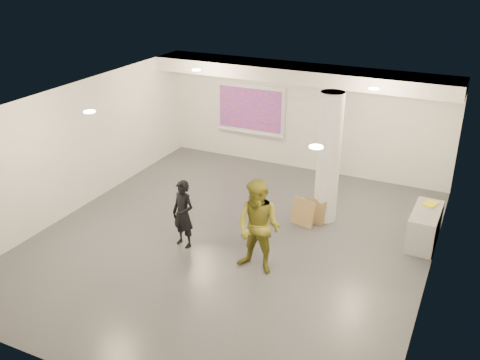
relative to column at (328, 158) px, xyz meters
The scene contains 19 objects.
floor 2.78m from the column, 129.81° to the right, with size 8.00×9.00×0.01m, color #3C3F43.
ceiling 2.78m from the column, 129.81° to the right, with size 8.00×9.00×0.01m, color white.
wall_back 3.09m from the column, 119.05° to the left, with size 8.00×0.01×3.00m, color silver.
wall_front 6.48m from the column, 103.39° to the right, with size 8.00×0.01×3.00m, color silver.
wall_left 5.79m from the column, 161.88° to the right, with size 0.01×9.00×3.00m, color silver.
wall_right 3.08m from the column, 35.75° to the right, with size 0.01×9.00×3.00m, color silver.
soffit_band 2.94m from the column, 124.90° to the left, with size 8.00×1.10×0.36m, color silver.
downlight_nw 4.05m from the column, 169.29° to the left, with size 0.22×0.22×0.02m, color #ECD98E.
downlight_ne 1.78m from the column, 45.00° to the left, with size 0.22×0.22×0.02m, color #ECD98E.
downlight_sw 5.17m from the column, 138.27° to the right, with size 0.22×0.22×0.02m, color #ECD98E.
downlight_se 3.68m from the column, 78.02° to the right, with size 0.22×0.22×0.02m, color #ECD98E.
column is the anchor object (origin of this frame).
projection_screen 4.08m from the column, 139.44° to the left, with size 2.10×0.13×1.42m.
credenza 2.49m from the column, ahead, with size 0.54×1.31×0.76m, color gray.
postit_pad 2.35m from the column, ahead, with size 0.25×0.33×0.03m, color yellow.
cardboard_back 1.26m from the column, 120.40° to the right, with size 0.51×0.05×0.56m, color olive.
cardboard_front 1.34m from the column, 124.63° to the right, with size 0.57×0.06×0.63m, color olive.
woman 3.44m from the column, 133.76° to the right, with size 0.53×0.35×1.47m, color black.
man 2.73m from the column, 101.53° to the right, with size 0.92×0.71×1.89m, color olive.
Camera 1 is at (4.45, -8.97, 5.82)m, focal length 40.00 mm.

